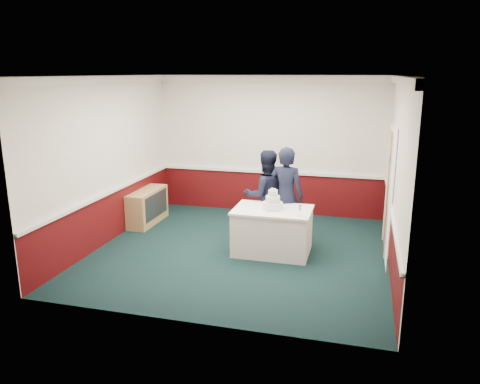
% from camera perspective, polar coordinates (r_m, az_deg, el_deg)
% --- Properties ---
extents(ground, '(5.00, 5.00, 0.00)m').
position_cam_1_polar(ground, '(8.28, 0.08, -7.22)').
color(ground, black).
rests_on(ground, ground).
extents(room_shell, '(5.00, 5.00, 3.00)m').
position_cam_1_polar(room_shell, '(8.35, 1.69, 6.92)').
color(room_shell, silver).
rests_on(room_shell, ground).
extents(sideboard, '(0.41, 1.20, 0.70)m').
position_cam_1_polar(sideboard, '(9.88, -11.20, -1.76)').
color(sideboard, tan).
rests_on(sideboard, ground).
extents(cake_table, '(1.32, 0.92, 0.79)m').
position_cam_1_polar(cake_table, '(8.11, 3.96, -4.71)').
color(cake_table, white).
rests_on(cake_table, ground).
extents(wedding_cake, '(0.35, 0.35, 0.36)m').
position_cam_1_polar(wedding_cake, '(7.96, 4.02, -1.32)').
color(wedding_cake, white).
rests_on(wedding_cake, cake_table).
extents(cake_knife, '(0.04, 0.22, 0.00)m').
position_cam_1_polar(cake_knife, '(7.81, 3.51, -2.45)').
color(cake_knife, silver).
rests_on(cake_knife, cake_table).
extents(champagne_flute, '(0.05, 0.05, 0.21)m').
position_cam_1_polar(champagne_flute, '(7.61, 7.32, -1.92)').
color(champagne_flute, silver).
rests_on(champagne_flute, cake_table).
extents(person_man, '(1.02, 0.94, 1.69)m').
position_cam_1_polar(person_man, '(8.65, 3.16, -0.40)').
color(person_man, black).
rests_on(person_man, ground).
extents(person_woman, '(0.69, 0.49, 1.79)m').
position_cam_1_polar(person_woman, '(8.45, 5.57, -0.46)').
color(person_woman, black).
rests_on(person_woman, ground).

